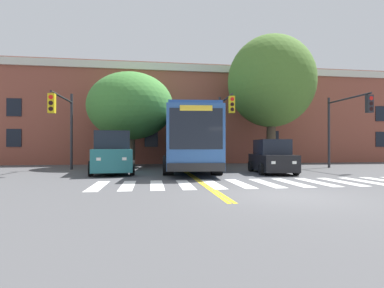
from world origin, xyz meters
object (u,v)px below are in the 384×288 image
Objects in this scene: traffic_light_far_corner at (63,116)px; street_tree_curbside_small at (130,106)px; traffic_light_near_corner at (345,117)px; traffic_light_overhead at (225,118)px; city_bus at (189,139)px; street_tree_curbside_large at (271,82)px; car_teal_near_lane at (112,154)px; car_red_behind_bus at (174,153)px; car_black_far_lane at (272,158)px.

traffic_light_far_corner is 0.56× the size of street_tree_curbside_small.
traffic_light_overhead is (-7.39, 1.86, 0.06)m from traffic_light_near_corner.
city_bus is 2.54× the size of traffic_light_near_corner.
street_tree_curbside_small reaches higher than city_bus.
street_tree_curbside_large is at bearing 128.18° from traffic_light_near_corner.
traffic_light_near_corner is (14.31, 0.47, 2.24)m from car_teal_near_lane.
traffic_light_far_corner is at bearing -133.71° from street_tree_curbside_small.
car_red_behind_bus is 7.47m from street_tree_curbside_small.
city_bus is at bearing -171.09° from traffic_light_overhead.
car_black_far_lane is 4.70m from traffic_light_overhead.
city_bus is 2.45× the size of traffic_light_overhead.
traffic_light_far_corner reaches higher than city_bus.
street_tree_curbside_large reaches higher than car_teal_near_lane.
traffic_light_far_corner is 14.73m from street_tree_curbside_large.
car_black_far_lane is 0.81× the size of traffic_light_near_corner.
car_teal_near_lane is 14.50m from traffic_light_near_corner.
street_tree_curbside_small is (-10.46, 0.55, -1.98)m from street_tree_curbside_large.
car_black_far_lane is 12.12m from traffic_light_far_corner.
street_tree_curbside_small is at bearing 161.28° from traffic_light_near_corner.
car_red_behind_bus is 11.95m from traffic_light_far_corner.
street_tree_curbside_large is at bearing -41.50° from car_red_behind_bus.
traffic_light_near_corner is at bearing -18.72° from street_tree_curbside_small.
car_red_behind_bus is (4.25, 10.62, -0.24)m from car_teal_near_lane.
traffic_light_far_corner is (-17.24, 0.89, -0.11)m from traffic_light_near_corner.
car_black_far_lane is 8.33m from street_tree_curbside_large.
street_tree_curbside_small is (-13.67, 4.63, 1.04)m from traffic_light_near_corner.
traffic_light_far_corner reaches higher than car_black_far_lane.
car_black_far_lane is at bearing -37.25° from city_bus.
traffic_light_near_corner is 7.62m from traffic_light_overhead.
street_tree_curbside_large reaches higher than car_red_behind_bus.
traffic_light_overhead is (9.86, 0.97, 0.17)m from traffic_light_far_corner.
traffic_light_overhead is 0.51× the size of street_tree_curbside_large.
traffic_light_overhead is at bearing 8.91° from city_bus.
traffic_light_far_corner is (-11.60, 2.59, 2.36)m from car_black_far_lane.
city_bus is at bearing 23.47° from car_teal_near_lane.
street_tree_curbside_large reaches higher than street_tree_curbside_small.
city_bus is at bearing 171.43° from traffic_light_near_corner.
traffic_light_overhead is 0.58× the size of street_tree_curbside_small.
car_teal_near_lane is at bearing -161.38° from traffic_light_overhead.
traffic_light_far_corner is (-7.43, -0.59, 1.29)m from city_bus.
traffic_light_far_corner is 0.49× the size of street_tree_curbside_large.
car_teal_near_lane is 8.76m from car_black_far_lane.
street_tree_curbside_large is at bearing 21.51° from city_bus.
car_black_far_lane is (4.17, -3.17, -1.08)m from city_bus.
car_teal_near_lane is 1.01× the size of traffic_light_overhead.
car_black_far_lane is at bearing -63.83° from traffic_light_overhead.
car_red_behind_bus is 0.44× the size of street_tree_curbside_large.
traffic_light_far_corner is (-2.93, 1.37, 2.13)m from car_teal_near_lane.
car_black_far_lane is 0.81× the size of traffic_light_far_corner.
traffic_light_near_corner is 1.00× the size of traffic_light_far_corner.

